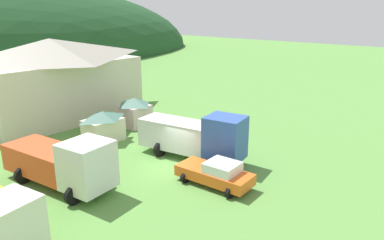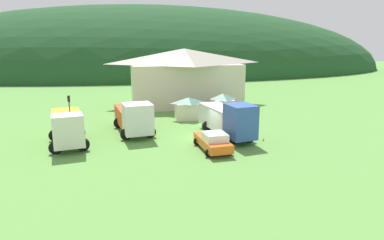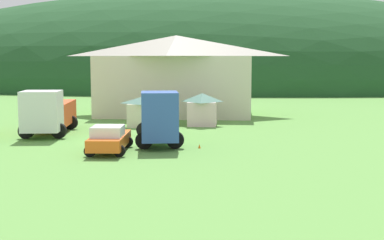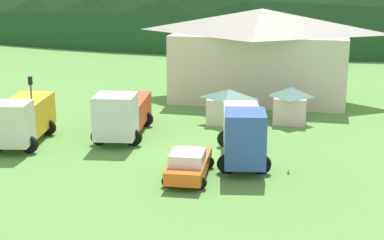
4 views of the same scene
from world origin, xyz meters
TOP-DOWN VIEW (x-y plane):
  - ground_plane at (0.00, 0.00)m, footprint 200.00×200.00m
  - depot_building at (1.46, 17.77)m, footprint 15.98×10.73m
  - play_shed_cream at (0.17, 7.89)m, footprint 3.24×2.34m
  - play_shed_pink at (4.67, 9.18)m, footprint 2.56×2.69m
  - heavy_rig_white at (-6.37, 2.85)m, footprint 4.05×8.27m
  - box_truck_blue at (2.40, -0.40)m, footprint 3.90×8.44m
  - service_pickup_orange at (-0.06, -4.12)m, footprint 2.62×5.02m
  - traffic_cone_near_pickup at (5.28, -2.27)m, footprint 0.36×0.36m

SIDE VIEW (x-z plane):
  - ground_plane at x=0.00m, z-range 0.00..0.00m
  - traffic_cone_near_pickup at x=5.28m, z-range -0.27..0.27m
  - service_pickup_orange at x=-0.06m, z-range 0.00..1.66m
  - play_shed_cream at x=0.17m, z-range 0.04..2.65m
  - play_shed_pink at x=4.67m, z-range 0.04..2.76m
  - heavy_rig_white at x=-6.37m, z-range -0.03..3.36m
  - box_truck_blue at x=2.40m, z-range 0.01..3.60m
  - depot_building at x=1.46m, z-range 0.12..8.03m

